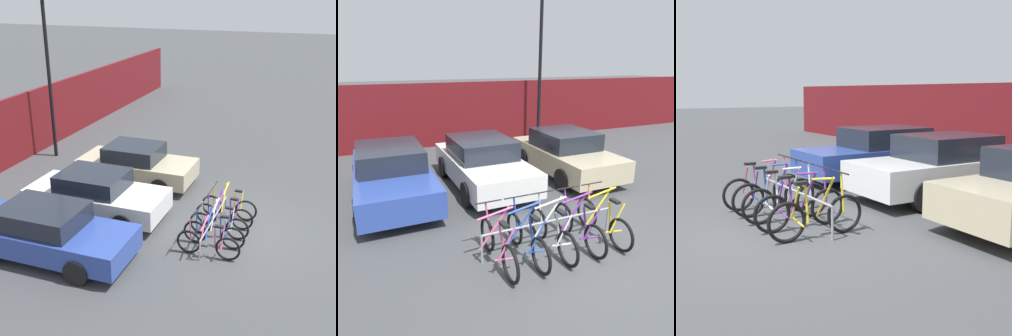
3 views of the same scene
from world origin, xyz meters
The scene contains 12 objects.
ground_plane centered at (0.00, 0.00, 0.00)m, with size 120.00×120.00×0.00m, color #424447.
hoarding_wall centered at (0.00, 9.50, 1.31)m, with size 36.00×0.16×2.63m, color maroon.
bike_rack centered at (-0.54, 0.68, 0.47)m, with size 2.86×0.04×0.57m.
bicycle_pink centered at (-1.69, 0.53, 0.38)m, with size 0.68×1.71×1.05m.
bicycle_blue centered at (-1.12, 0.53, 0.38)m, with size 0.68×1.71×1.05m.
bicycle_white centered at (-0.58, 0.53, 0.38)m, with size 0.68×1.71×1.05m.
bicycle_purple centered at (0.03, 0.53, 0.38)m, with size 0.68×1.71×1.05m.
bicycle_yellow centered at (0.62, 0.53, 0.38)m, with size 0.68×1.71×1.05m.
car_blue centered at (-3.07, 4.43, 0.69)m, with size 1.91×4.51×1.40m.
car_white centered at (-0.59, 4.35, 0.69)m, with size 1.91×4.22×1.40m.
car_beige centered at (2.16, 4.23, 0.69)m, with size 1.91×4.05×1.40m.
lamp_post centered at (3.57, 8.50, 3.55)m, with size 0.24×0.44×6.39m.
Camera 2 is at (-3.60, -4.14, 3.48)m, focal length 35.00 mm.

